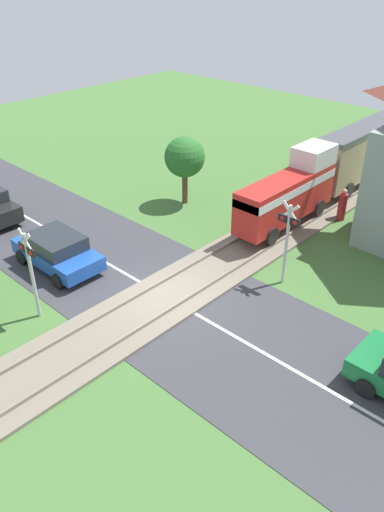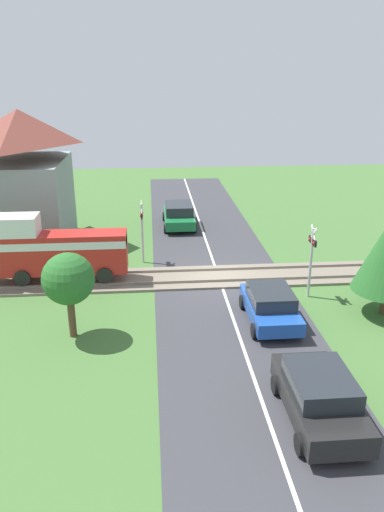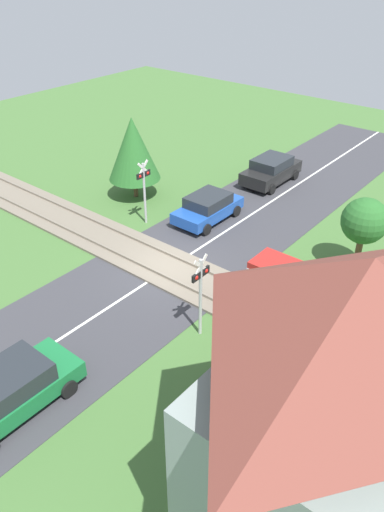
% 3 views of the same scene
% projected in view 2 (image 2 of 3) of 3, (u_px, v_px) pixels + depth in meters
% --- Properties ---
extents(ground_plane, '(60.00, 60.00, 0.00)m').
position_uv_depth(ground_plane, '(219.00, 278.00, 24.68)').
color(ground_plane, '#426B33').
extents(road_surface, '(48.00, 6.40, 0.02)m').
position_uv_depth(road_surface, '(219.00, 278.00, 24.67)').
color(road_surface, '#38383D').
rests_on(road_surface, ground_plane).
extents(track_bed, '(2.80, 48.00, 0.24)m').
position_uv_depth(track_bed, '(219.00, 277.00, 24.65)').
color(track_bed, '#756B5B').
rests_on(track_bed, ground_plane).
extents(car_near_crossing, '(3.91, 1.97, 1.41)m').
position_uv_depth(car_near_crossing, '(270.00, 305.00, 20.15)').
color(car_near_crossing, '#1E4CA8').
rests_on(car_near_crossing, ground_plane).
extents(car_far_side, '(4.35, 2.06, 1.51)m').
position_uv_depth(car_far_side, '(179.00, 215.00, 32.56)').
color(car_far_side, '#197038').
rests_on(car_far_side, ground_plane).
extents(car_behind_queue, '(4.13, 2.03, 1.56)m').
position_uv_depth(car_behind_queue, '(319.00, 396.00, 14.41)').
color(car_behind_queue, black).
rests_on(car_behind_queue, ground_plane).
extents(crossing_signal_west_approach, '(0.90, 0.18, 3.35)m').
position_uv_depth(crossing_signal_west_approach, '(312.00, 252.00, 21.92)').
color(crossing_signal_west_approach, '#B7B7B7').
rests_on(crossing_signal_west_approach, ground_plane).
extents(crossing_signal_east_approach, '(0.90, 0.18, 3.35)m').
position_uv_depth(crossing_signal_east_approach, '(142.00, 224.00, 25.95)').
color(crossing_signal_east_approach, '#B7B7B7').
rests_on(crossing_signal_east_approach, ground_plane).
extents(station_building, '(6.60, 4.84, 7.70)m').
position_uv_depth(station_building, '(25.00, 181.00, 28.14)').
color(station_building, gray).
rests_on(station_building, ground_plane).
extents(pedestrian_by_station, '(0.38, 0.38, 1.55)m').
position_uv_depth(pedestrian_by_station, '(17.00, 260.00, 24.99)').
color(pedestrian_by_station, '#B2282D').
rests_on(pedestrian_by_station, ground_plane).
extents(tree_by_station, '(2.73, 2.73, 4.76)m').
position_uv_depth(tree_by_station, '(23.00, 174.00, 33.44)').
color(tree_by_station, brown).
rests_on(tree_by_station, ground_plane).
extents(tree_roadside_hedge, '(1.97, 1.97, 3.39)m').
position_uv_depth(tree_roadside_hedge, '(68.00, 279.00, 18.47)').
color(tree_roadside_hedge, brown).
rests_on(tree_roadside_hedge, ground_plane).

